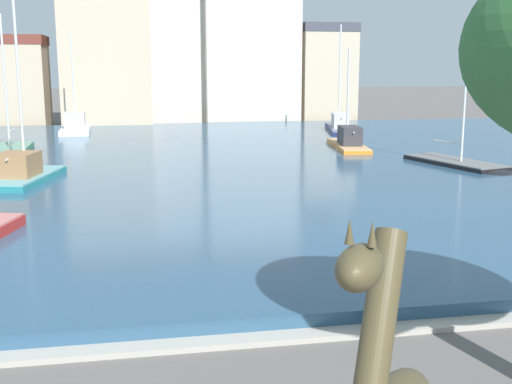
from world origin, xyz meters
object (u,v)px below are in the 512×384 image
(sailboat_orange, at_px, (347,145))
(sailboat_green, at_px, (10,155))
(sailboat_white, at_px, (76,129))
(sailboat_black, at_px, (463,167))
(sailboat_teal, at_px, (25,176))
(mooring_bollard, at_px, (374,325))
(sailboat_navy, at_px, (339,128))

(sailboat_orange, bearing_deg, sailboat_green, -178.86)
(sailboat_orange, height_order, sailboat_white, sailboat_white)
(sailboat_white, bearing_deg, sailboat_black, -45.28)
(sailboat_green, bearing_deg, sailboat_teal, -75.70)
(sailboat_green, height_order, mooring_bollard, sailboat_green)
(sailboat_navy, xyz_separation_m, sailboat_green, (-22.39, -10.40, -0.12))
(sailboat_black, bearing_deg, sailboat_teal, -179.66)
(sailboat_teal, relative_size, sailboat_green, 1.03)
(sailboat_navy, xyz_separation_m, mooring_bollard, (-10.81, -36.32, -0.33))
(sailboat_navy, distance_m, mooring_bollard, 37.90)
(sailboat_teal, distance_m, mooring_bollard, 20.19)
(sailboat_white, xyz_separation_m, mooring_bollard, (9.09, -38.67, -0.38))
(sailboat_white, bearing_deg, sailboat_green, -101.05)
(sailboat_teal, xyz_separation_m, sailboat_black, (20.96, 0.13, -0.21))
(sailboat_black, bearing_deg, sailboat_white, 134.72)
(sailboat_navy, height_order, mooring_bollard, sailboat_navy)
(sailboat_teal, height_order, sailboat_black, sailboat_teal)
(sailboat_teal, xyz_separation_m, mooring_bollard, (9.51, -17.81, -0.32))
(sailboat_navy, height_order, sailboat_teal, sailboat_navy)
(sailboat_orange, distance_m, sailboat_green, 19.74)
(sailboat_green, distance_m, mooring_bollard, 28.39)
(sailboat_teal, bearing_deg, mooring_bollard, -61.90)
(sailboat_navy, distance_m, sailboat_white, 20.04)
(sailboat_black, xyz_separation_m, mooring_bollard, (-11.45, -17.93, -0.11))
(sailboat_teal, xyz_separation_m, sailboat_white, (0.42, 20.87, 0.05))
(sailboat_orange, relative_size, mooring_bollard, 14.80)
(sailboat_orange, bearing_deg, mooring_bollard, -107.23)
(mooring_bollard, bearing_deg, sailboat_green, 114.06)
(sailboat_black, xyz_separation_m, sailboat_green, (-23.03, 7.99, 0.10))
(sailboat_teal, bearing_deg, sailboat_orange, 25.73)
(sailboat_orange, relative_size, sailboat_green, 0.91)
(sailboat_white, relative_size, sailboat_black, 1.01)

